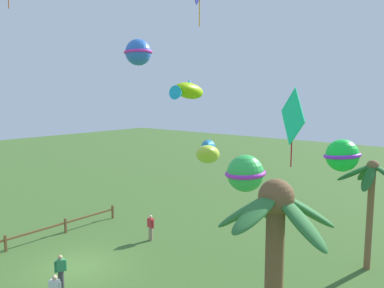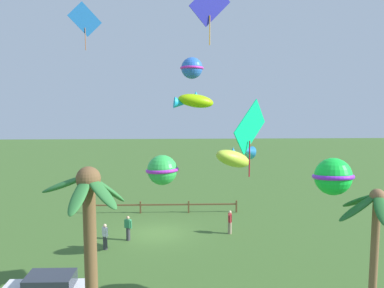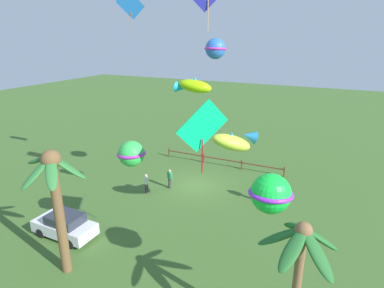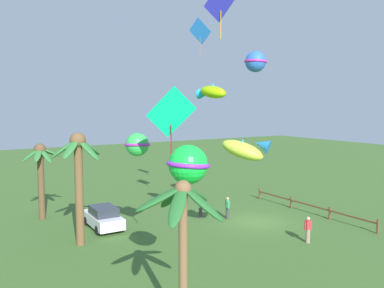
# 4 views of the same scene
# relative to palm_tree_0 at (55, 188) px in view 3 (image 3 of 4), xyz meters

# --- Properties ---
(ground_plane) EXTENTS (120.00, 120.00, 0.00)m
(ground_plane) POSITION_rel_palm_tree_0_xyz_m (-1.90, -11.96, -4.74)
(ground_plane) COLOR #3D6028
(palm_tree_0) EXTENTS (3.24, 3.20, 6.68)m
(palm_tree_0) POSITION_rel_palm_tree_0_xyz_m (0.00, 0.00, 0.00)
(palm_tree_0) COLOR brown
(palm_tree_0) RESTS_ON ground
(palm_tree_2) EXTENTS (2.95, 3.35, 5.63)m
(palm_tree_2) POSITION_rel_palm_tree_0_xyz_m (-11.21, -0.48, -0.45)
(palm_tree_2) COLOR brown
(palm_tree_2) RESTS_ON ground
(rail_fence) EXTENTS (11.52, 0.12, 0.95)m
(rail_fence) POSITION_rel_palm_tree_0_xyz_m (-2.32, -16.87, -4.14)
(rail_fence) COLOR brown
(rail_fence) RESTS_ON ground
(parked_car_0) EXTENTS (3.92, 1.77, 1.51)m
(parked_car_0) POSITION_rel_palm_tree_0_xyz_m (2.37, -2.24, -3.99)
(parked_car_0) COLOR silver
(parked_car_0) RESTS_ON ground
(spectator_0) EXTENTS (0.51, 0.36, 1.59)m
(spectator_0) POSITION_rel_palm_tree_0_xyz_m (-0.16, -10.72, -3.93)
(spectator_0) COLOR #38383D
(spectator_0) RESTS_ON ground
(spectator_1) EXTENTS (0.40, 0.48, 1.59)m
(spectator_1) POSITION_rel_palm_tree_0_xyz_m (1.05, -9.16, -3.93)
(spectator_1) COLOR #38383D
(spectator_1) RESTS_ON ground
(spectator_2) EXTENTS (0.26, 0.55, 1.59)m
(spectator_2) POSITION_rel_palm_tree_0_xyz_m (-6.84, -11.75, -3.93)
(spectator_2) COLOR gray
(spectator_2) RESTS_ON ground
(kite_fish_0) EXTENTS (2.26, 1.23, 0.97)m
(kite_fish_0) POSITION_rel_palm_tree_0_xyz_m (-4.19, -6.52, 4.24)
(kite_fish_0) COLOR #99D10B
(kite_fish_1) EXTENTS (2.82, 2.44, 1.55)m
(kite_fish_1) POSITION_rel_palm_tree_0_xyz_m (-6.49, -7.14, 1.16)
(kite_fish_1) COLOR #BFDC3B
(kite_ball_2) EXTENTS (1.99, 1.99, 1.31)m
(kite_ball_2) POSITION_rel_palm_tree_0_xyz_m (-2.66, -2.57, 1.32)
(kite_ball_2) COLOR green
(kite_diamond_3) EXTENTS (1.68, 1.86, 3.42)m
(kite_diamond_3) POSITION_rel_palm_tree_0_xyz_m (-6.48, -2.63, 3.14)
(kite_diamond_3) COLOR #0BDB84
(kite_diamond_5) EXTENTS (1.85, 0.75, 2.75)m
(kite_diamond_5) POSITION_rel_palm_tree_0_xyz_m (1.99, -9.68, 8.87)
(kite_diamond_5) COLOR #1E67B5
(kite_ball_6) EXTENTS (1.93, 1.94, 1.56)m
(kite_ball_6) POSITION_rel_palm_tree_0_xyz_m (-9.83, -1.56, 1.18)
(kite_ball_6) COLOR #15D539
(kite_ball_7) EXTENTS (1.69, 1.69, 1.27)m
(kite_ball_7) POSITION_rel_palm_tree_0_xyz_m (-4.22, -9.71, 6.13)
(kite_ball_7) COLOR blue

